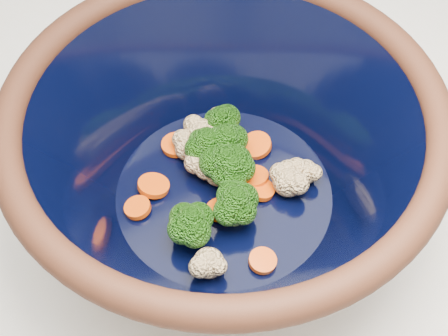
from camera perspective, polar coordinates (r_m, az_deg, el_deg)
The scene contains 2 objects.
mixing_bowl at distance 0.58m, azimuth 0.00°, elevation 0.98°, with size 0.49×0.49×0.17m.
vegetable_pile at distance 0.61m, azimuth -0.11°, elevation 0.10°, with size 0.19×0.19×0.05m.
Camera 1 is at (-0.24, -0.23, 1.45)m, focal length 50.00 mm.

